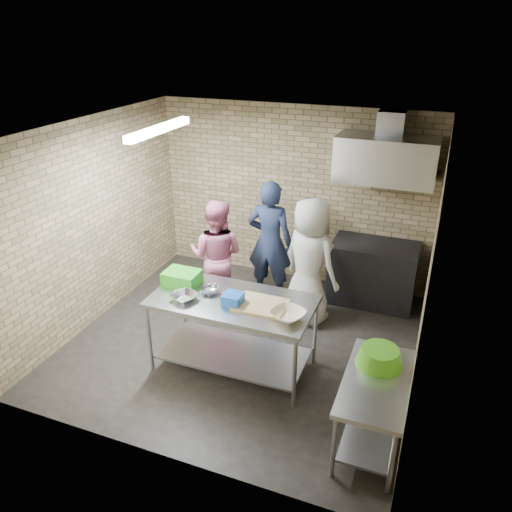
{
  "coord_description": "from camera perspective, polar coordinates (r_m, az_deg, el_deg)",
  "views": [
    {
      "loc": [
        2.07,
        -4.92,
        3.76
      ],
      "look_at": [
        0.1,
        0.2,
        1.15
      ],
      "focal_mm": 34.92,
      "sensor_mm": 36.0,
      "label": 1
    }
  ],
  "objects": [
    {
      "name": "front_wall",
      "position": [
        4.31,
        -12.0,
        -9.14
      ],
      "size": [
        4.2,
        0.06,
        2.7
      ],
      "primitive_type": "cube",
      "color": "tan",
      "rests_on": "ground"
    },
    {
      "name": "hood_duct",
      "position": [
        6.91,
        15.25,
        14.51
      ],
      "size": [
        0.35,
        0.3,
        0.3
      ],
      "primitive_type": "cube",
      "color": "#A5A8AD",
      "rests_on": "back_wall"
    },
    {
      "name": "right_wall",
      "position": [
        5.47,
        19.15,
        -2.18
      ],
      "size": [
        0.06,
        4.0,
        2.7
      ],
      "primitive_type": "cube",
      "color": "tan",
      "rests_on": "ground"
    },
    {
      "name": "wall_shelf",
      "position": [
        7.06,
        17.14,
        9.23
      ],
      "size": [
        0.8,
        0.2,
        0.04
      ],
      "primitive_type": "cube",
      "color": "#3F2B19",
      "rests_on": "back_wall"
    },
    {
      "name": "mixing_bowl_b",
      "position": [
        5.74,
        -5.28,
        -3.9
      ],
      "size": [
        0.28,
        0.28,
        0.07
      ],
      "primitive_type": "imported",
      "rotation": [
        0.0,
        0.0,
        -0.34
      ],
      "color": "#A9ABB0",
      "rests_on": "prep_table"
    },
    {
      "name": "ceiling",
      "position": [
        5.44,
        -1.8,
        14.21
      ],
      "size": [
        4.2,
        4.2,
        0.0
      ],
      "primitive_type": "plane",
      "rotation": [
        3.14,
        0.0,
        0.0
      ],
      "color": "black",
      "rests_on": "ground"
    },
    {
      "name": "stove",
      "position": [
        7.39,
        13.22,
        -1.9
      ],
      "size": [
        1.2,
        0.7,
        0.9
      ],
      "primitive_type": "cube",
      "color": "black",
      "rests_on": "floor"
    },
    {
      "name": "cutting_board",
      "position": [
        5.47,
        0.58,
        -5.63
      ],
      "size": [
        0.56,
        0.43,
        0.03
      ],
      "primitive_type": "cube",
      "color": "tan",
      "rests_on": "prep_table"
    },
    {
      "name": "green_basin",
      "position": [
        5.02,
        13.98,
        -11.09
      ],
      "size": [
        0.46,
        0.46,
        0.17
      ],
      "primitive_type": null,
      "color": "#59C626",
      "rests_on": "side_counter"
    },
    {
      "name": "woman_white",
      "position": [
        6.61,
        6.14,
        -0.63
      ],
      "size": [
        1.01,
        0.87,
        1.74
      ],
      "primitive_type": "imported",
      "rotation": [
        0.0,
        0.0,
        2.69
      ],
      "color": "silver",
      "rests_on": "floor"
    },
    {
      "name": "side_counter",
      "position": [
        5.11,
        13.23,
        -16.89
      ],
      "size": [
        0.6,
        1.2,
        0.75
      ],
      "primitive_type": "cube",
      "color": "silver",
      "rests_on": "floor"
    },
    {
      "name": "floor",
      "position": [
        6.53,
        -1.47,
        -9.73
      ],
      "size": [
        4.2,
        4.2,
        0.0
      ],
      "primitive_type": "plane",
      "color": "black",
      "rests_on": "ground"
    },
    {
      "name": "fluorescent_fixture",
      "position": [
        5.9,
        -11.05,
        14.07
      ],
      "size": [
        0.1,
        1.25,
        0.08
      ],
      "primitive_type": "cube",
      "color": "white",
      "rests_on": "ceiling"
    },
    {
      "name": "ceramic_bowl",
      "position": [
        5.25,
        3.68,
        -6.75
      ],
      "size": [
        0.45,
        0.45,
        0.09
      ],
      "primitive_type": "imported",
      "rotation": [
        0.0,
        0.0,
        -0.34
      ],
      "color": "#F2E9C1",
      "rests_on": "prep_table"
    },
    {
      "name": "prep_table",
      "position": [
        5.85,
        -2.62,
        -8.89
      ],
      "size": [
        1.84,
        0.92,
        0.92
      ],
      "primitive_type": "cube",
      "color": "#AAADB1",
      "rests_on": "floor"
    },
    {
      "name": "blue_tub",
      "position": [
        5.47,
        -2.67,
        -4.98
      ],
      "size": [
        0.2,
        0.2,
        0.13
      ],
      "primitive_type": "cube",
      "color": "blue",
      "rests_on": "prep_table"
    },
    {
      "name": "green_crate",
      "position": [
        5.94,
        -8.47,
        -2.49
      ],
      "size": [
        0.41,
        0.31,
        0.16
      ],
      "primitive_type": "cube",
      "color": "green",
      "rests_on": "prep_table"
    },
    {
      "name": "bottle_red",
      "position": [
        7.05,
        15.22,
        10.38
      ],
      "size": [
        0.07,
        0.07,
        0.18
      ],
      "primitive_type": "cylinder",
      "color": "#B22619",
      "rests_on": "wall_shelf"
    },
    {
      "name": "range_hood",
      "position": [
        6.86,
        14.66,
        10.63
      ],
      "size": [
        1.3,
        0.6,
        0.6
      ],
      "primitive_type": "cube",
      "color": "silver",
      "rests_on": "back_wall"
    },
    {
      "name": "left_wall",
      "position": [
        6.88,
        -18.01,
        3.67
      ],
      "size": [
        0.06,
        4.0,
        2.7
      ],
      "primitive_type": "cube",
      "color": "tan",
      "rests_on": "ground"
    },
    {
      "name": "man_navy",
      "position": [
        7.08,
        1.59,
        1.63
      ],
      "size": [
        0.67,
        0.46,
        1.8
      ],
      "primitive_type": "imported",
      "rotation": [
        0.0,
        0.0,
        3.18
      ],
      "color": "#151C35",
      "rests_on": "floor"
    },
    {
      "name": "bottle_green",
      "position": [
        7.03,
        18.47,
        9.79
      ],
      "size": [
        0.06,
        0.06,
        0.15
      ],
      "primitive_type": "cylinder",
      "color": "green",
      "rests_on": "wall_shelf"
    },
    {
      "name": "back_wall",
      "position": [
        7.61,
        4.21,
        6.92
      ],
      "size": [
        4.2,
        0.06,
        2.7
      ],
      "primitive_type": "cube",
      "color": "tan",
      "rests_on": "ground"
    },
    {
      "name": "mixing_bowl_a",
      "position": [
        5.63,
        -8.23,
        -4.67
      ],
      "size": [
        0.37,
        0.37,
        0.07
      ],
      "primitive_type": "imported",
      "rotation": [
        0.0,
        0.0,
        -0.34
      ],
      "color": "silver",
      "rests_on": "prep_table"
    },
    {
      "name": "woman_pink",
      "position": [
        6.91,
        -4.53,
        0.04
      ],
      "size": [
        0.85,
        0.69,
        1.61
      ],
      "primitive_type": "imported",
      "rotation": [
        0.0,
        0.0,
        3.25
      ],
      "color": "#C7698B",
      "rests_on": "floor"
    }
  ]
}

